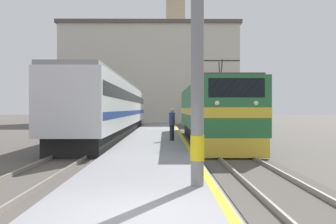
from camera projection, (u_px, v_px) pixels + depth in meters
name	position (u px, v px, depth m)	size (l,w,h in m)	color
ground_plane	(158.00, 131.00, 36.81)	(200.00, 200.00, 0.00)	#514C47
platform	(157.00, 133.00, 31.81)	(3.78, 140.00, 0.28)	gray
rail_track_near	(201.00, 134.00, 31.84)	(2.84, 140.00, 0.16)	#514C47
rail_track_far	(115.00, 134.00, 31.78)	(2.84, 140.00, 0.16)	#514C47
locomotive_train	(210.00, 112.00, 25.20)	(2.92, 18.49, 4.67)	black
passenger_train	(115.00, 108.00, 31.59)	(2.92, 31.80, 4.08)	black
catenary_mast	(200.00, 27.00, 9.33)	(2.48, 0.33, 7.72)	gray
person_on_platform	(172.00, 123.00, 22.65)	(0.34, 0.34, 1.86)	#23232D
clock_tower	(175.00, 38.00, 70.67)	(4.16, 4.16, 28.11)	tan
station_building	(150.00, 75.00, 58.51)	(25.63, 10.32, 14.35)	beige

